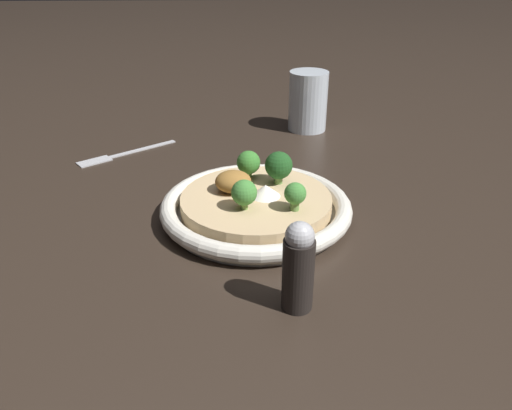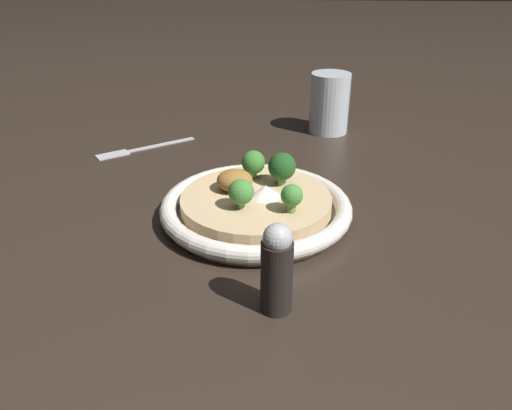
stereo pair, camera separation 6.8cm
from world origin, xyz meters
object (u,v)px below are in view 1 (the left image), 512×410
object	(u,v)px
broccoli_front	(279,166)
drinking_glass	(308,101)
broccoli_back_left	(295,194)
fork_utensil	(118,155)
risotto_bowl	(256,207)
pepper_shaker	(298,266)
broccoli_front_right	(249,163)
broccoli_back_right	(244,193)

from	to	relation	value
broccoli_front	drinking_glass	distance (m)	0.34
broccoli_back_left	fork_utensil	xyz separation A→B (m)	(0.28, -0.28, -0.05)
risotto_bowl	broccoli_front	bearing A→B (deg)	-129.83
drinking_glass	broccoli_front	bearing A→B (deg)	75.33
risotto_bowl	pepper_shaker	size ratio (longest dim) A/B	2.60
broccoli_front	broccoli_back_left	bearing A→B (deg)	100.06
risotto_bowl	pepper_shaker	distance (m)	0.20
broccoli_front_right	pepper_shaker	world-z (taller)	pepper_shaker
broccoli_back_right	drinking_glass	world-z (taller)	drinking_glass
risotto_bowl	broccoli_back_right	world-z (taller)	broccoli_back_right
risotto_bowl	broccoli_back_left	world-z (taller)	broccoli_back_left
risotto_bowl	fork_utensil	distance (m)	0.33
broccoli_back_left	pepper_shaker	world-z (taller)	pepper_shaker
risotto_bowl	broccoli_front_right	world-z (taller)	broccoli_front_right
broccoli_back_left	fork_utensil	world-z (taller)	broccoli_back_left
risotto_bowl	pepper_shaker	world-z (taller)	pepper_shaker
broccoli_front_right	fork_utensil	bearing A→B (deg)	-37.58
broccoli_front	broccoli_front_right	world-z (taller)	broccoli_front
risotto_bowl	broccoli_front_right	xyz separation A→B (m)	(0.01, -0.06, 0.04)
broccoli_back_right	risotto_bowl	bearing A→B (deg)	-114.98
broccoli_front	fork_utensil	world-z (taller)	broccoli_front
broccoli_back_left	drinking_glass	size ratio (longest dim) A/B	0.32
broccoli_front	fork_utensil	size ratio (longest dim) A/B	0.29
broccoli_front_right	fork_utensil	size ratio (longest dim) A/B	0.25
risotto_bowl	broccoli_front	distance (m)	0.07
broccoli_front_right	fork_utensil	distance (m)	0.29
drinking_glass	fork_utensil	world-z (taller)	drinking_glass
risotto_bowl	fork_utensil	bearing A→B (deg)	-45.01
broccoli_front_right	pepper_shaker	distance (m)	0.26
drinking_glass	broccoli_back_right	bearing A→B (deg)	71.38
risotto_bowl	broccoli_back_right	bearing A→B (deg)	65.02
broccoli_back_right	broccoli_front_right	distance (m)	0.10
risotto_bowl	broccoli_back_left	xyz separation A→B (m)	(-0.05, 0.04, 0.04)
broccoli_back_right	drinking_glass	size ratio (longest dim) A/B	0.34
broccoli_back_right	drinking_glass	distance (m)	0.42
broccoli_back_right	broccoli_back_left	distance (m)	0.06
pepper_shaker	broccoli_front_right	bearing A→B (deg)	-80.44
broccoli_front	pepper_shaker	xyz separation A→B (m)	(-0.00, 0.23, -0.01)
broccoli_front	drinking_glass	world-z (taller)	drinking_glass
broccoli_front	pepper_shaker	world-z (taller)	pepper_shaker
broccoli_back_left	drinking_glass	distance (m)	0.41
broccoli_back_left	fork_utensil	distance (m)	0.40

